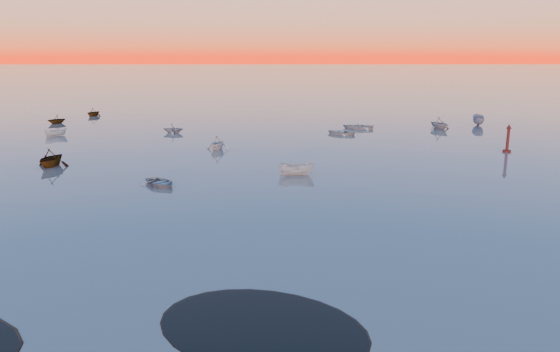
{
  "coord_description": "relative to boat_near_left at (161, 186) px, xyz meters",
  "views": [
    {
      "loc": [
        0.19,
        -20.48,
        12.13
      ],
      "look_at": [
        0.38,
        28.0,
        0.72
      ],
      "focal_mm": 35.0,
      "sensor_mm": 36.0,
      "label": 1
    }
  ],
  "objects": [
    {
      "name": "ground",
      "position": [
        10.42,
        72.66,
        0.0
      ],
      "size": [
        600.0,
        600.0,
        0.0
      ],
      "primitive_type": "plane",
      "color": "#675E56",
      "rests_on": "ground"
    },
    {
      "name": "boat_near_center",
      "position": [
        12.43,
        4.31,
        0.0
      ],
      "size": [
        1.64,
        3.64,
        1.24
      ],
      "primitive_type": "imported",
      "rotation": [
        0.0,
        0.0,
        1.54
      ],
      "color": "beige",
      "rests_on": "ground"
    },
    {
      "name": "boat_near_left",
      "position": [
        0.0,
        0.0,
        0.0
      ],
      "size": [
        3.96,
        3.73,
        0.96
      ],
      "primitive_type": "imported",
      "rotation": [
        0.0,
        0.0,
        0.71
      ],
      "color": "gray",
      "rests_on": "ground"
    },
    {
      "name": "channel_marker",
      "position": [
        38.02,
        16.24,
        1.36
      ],
      "size": [
        0.97,
        0.97,
        3.43
      ],
      "color": "#41100E",
      "rests_on": "ground"
    },
    {
      "name": "moored_fleet",
      "position": [
        10.42,
        25.66,
        0.0
      ],
      "size": [
        124.0,
        58.0,
        1.2
      ],
      "primitive_type": null,
      "color": "beige",
      "rests_on": "ground"
    }
  ]
}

